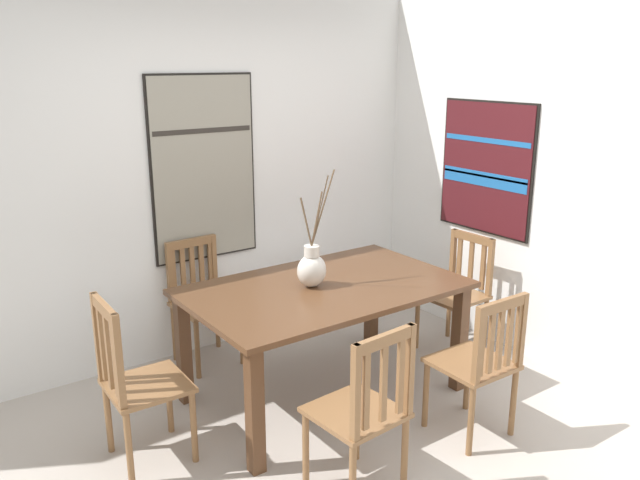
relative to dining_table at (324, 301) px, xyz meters
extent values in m
cube|color=#B2A89E|center=(-0.21, -0.66, -0.68)|extent=(6.40, 6.40, 0.03)
cube|color=white|center=(-0.21, 1.20, 0.68)|extent=(6.40, 0.12, 2.70)
cube|color=white|center=(1.65, -0.66, 0.68)|extent=(0.12, 6.40, 2.70)
cube|color=#51331E|center=(0.00, 0.00, 0.09)|extent=(1.73, 1.07, 0.03)
cube|color=#51331E|center=(-0.79, -0.46, -0.30)|extent=(0.08, 0.08, 0.74)
cube|color=#51331E|center=(0.79, -0.46, -0.30)|extent=(0.08, 0.08, 0.74)
cube|color=#51331E|center=(-0.79, 0.46, -0.30)|extent=(0.08, 0.08, 0.74)
cube|color=#51331E|center=(0.79, 0.46, -0.30)|extent=(0.08, 0.08, 0.74)
ellipsoid|color=silver|center=(-0.07, 0.04, 0.21)|extent=(0.19, 0.17, 0.21)
cylinder|color=silver|center=(-0.07, 0.04, 0.34)|extent=(0.10, 0.10, 0.07)
cylinder|color=brown|center=(-0.03, 0.04, 0.54)|extent=(0.10, 0.02, 0.34)
cylinder|color=brown|center=(-0.06, -0.04, 0.60)|extent=(0.03, 0.15, 0.46)
cylinder|color=brown|center=(-0.09, 0.07, 0.52)|extent=(0.05, 0.08, 0.30)
cylinder|color=brown|center=(0.02, 0.04, 0.60)|extent=(0.19, 0.03, 0.46)
cube|color=brown|center=(0.45, -0.85, -0.22)|extent=(0.43, 0.43, 0.03)
cylinder|color=brown|center=(0.27, -0.67, -0.45)|extent=(0.04, 0.04, 0.43)
cylinder|color=brown|center=(0.63, -0.67, -0.45)|extent=(0.04, 0.04, 0.43)
cylinder|color=brown|center=(0.27, -1.03, -0.45)|extent=(0.04, 0.04, 0.43)
cylinder|color=brown|center=(0.63, -1.03, -0.45)|extent=(0.04, 0.04, 0.43)
cube|color=brown|center=(0.27, -1.04, 0.01)|extent=(0.04, 0.04, 0.45)
cube|color=brown|center=(0.63, -1.04, 0.01)|extent=(0.04, 0.04, 0.45)
cube|color=brown|center=(0.45, -1.04, 0.21)|extent=(0.38, 0.04, 0.06)
cube|color=brown|center=(0.30, -1.04, 0.00)|extent=(0.04, 0.02, 0.36)
cube|color=brown|center=(0.37, -1.04, 0.00)|extent=(0.04, 0.02, 0.36)
cube|color=brown|center=(0.45, -1.04, 0.00)|extent=(0.04, 0.02, 0.36)
cube|color=brown|center=(0.52, -1.04, 0.00)|extent=(0.04, 0.02, 0.36)
cube|color=brown|center=(0.60, -1.04, 0.00)|extent=(0.04, 0.02, 0.36)
cube|color=brown|center=(-0.41, 0.89, -0.22)|extent=(0.44, 0.44, 0.03)
cylinder|color=brown|center=(-0.22, 0.72, -0.45)|extent=(0.04, 0.04, 0.43)
cylinder|color=brown|center=(-0.58, 0.70, -0.45)|extent=(0.04, 0.04, 0.43)
cylinder|color=brown|center=(-0.24, 1.08, -0.45)|extent=(0.04, 0.04, 0.43)
cylinder|color=brown|center=(-0.60, 1.06, -0.45)|extent=(0.04, 0.04, 0.43)
cube|color=brown|center=(-0.24, 1.09, 0.01)|extent=(0.04, 0.04, 0.45)
cube|color=brown|center=(-0.60, 1.07, 0.01)|extent=(0.04, 0.04, 0.45)
cube|color=brown|center=(-0.42, 1.08, 0.21)|extent=(0.38, 0.05, 0.06)
cube|color=brown|center=(-0.27, 1.08, 0.00)|extent=(0.04, 0.02, 0.36)
cube|color=brown|center=(-0.35, 1.08, 0.00)|extent=(0.04, 0.02, 0.36)
cube|color=brown|center=(-0.42, 1.08, 0.00)|extent=(0.04, 0.02, 0.36)
cube|color=brown|center=(-0.50, 1.07, 0.00)|extent=(0.04, 0.02, 0.36)
cube|color=brown|center=(-0.57, 1.07, 0.00)|extent=(0.04, 0.02, 0.36)
cube|color=brown|center=(1.19, -0.01, -0.22)|extent=(0.43, 0.43, 0.03)
cylinder|color=brown|center=(1.01, -0.20, -0.45)|extent=(0.04, 0.04, 0.43)
cylinder|color=brown|center=(1.00, 0.16, -0.45)|extent=(0.04, 0.04, 0.43)
cylinder|color=brown|center=(1.37, -0.19, -0.45)|extent=(0.04, 0.04, 0.43)
cylinder|color=brown|center=(1.36, 0.17, -0.45)|extent=(0.04, 0.04, 0.43)
cube|color=brown|center=(1.38, -0.19, 0.01)|extent=(0.04, 0.04, 0.44)
cube|color=brown|center=(1.37, 0.17, 0.01)|extent=(0.04, 0.04, 0.44)
cube|color=brown|center=(1.38, -0.01, 0.20)|extent=(0.04, 0.38, 0.06)
cube|color=brown|center=(1.38, -0.12, -0.01)|extent=(0.02, 0.04, 0.35)
cube|color=brown|center=(1.38, -0.01, -0.01)|extent=(0.02, 0.04, 0.35)
cube|color=brown|center=(1.37, 0.11, -0.01)|extent=(0.02, 0.04, 0.35)
cube|color=brown|center=(-0.44, -0.87, -0.22)|extent=(0.45, 0.45, 0.03)
cylinder|color=brown|center=(-0.63, -0.71, -0.45)|extent=(0.04, 0.04, 0.43)
cylinder|color=brown|center=(-0.27, -0.68, -0.45)|extent=(0.04, 0.04, 0.43)
cylinder|color=brown|center=(-0.25, -1.04, -0.45)|extent=(0.04, 0.04, 0.43)
cube|color=brown|center=(-0.61, -1.08, 0.03)|extent=(0.04, 0.04, 0.48)
cube|color=brown|center=(-0.25, -1.05, 0.03)|extent=(0.04, 0.04, 0.48)
cube|color=brown|center=(-0.43, -1.06, 0.24)|extent=(0.38, 0.06, 0.06)
cube|color=brown|center=(-0.54, -1.07, 0.01)|extent=(0.04, 0.02, 0.39)
cube|color=brown|center=(-0.43, -1.06, 0.01)|extent=(0.04, 0.02, 0.39)
cube|color=brown|center=(-0.31, -1.06, 0.01)|extent=(0.04, 0.02, 0.39)
cube|color=brown|center=(-1.19, 0.00, -0.22)|extent=(0.43, 0.43, 0.03)
cylinder|color=brown|center=(-1.01, 0.18, -0.45)|extent=(0.04, 0.04, 0.43)
cylinder|color=brown|center=(-1.02, -0.18, -0.45)|extent=(0.04, 0.04, 0.43)
cylinder|color=brown|center=(-1.37, 0.19, -0.45)|extent=(0.04, 0.04, 0.43)
cylinder|color=brown|center=(-1.38, -0.17, -0.45)|extent=(0.04, 0.04, 0.43)
cube|color=brown|center=(-1.38, 0.19, 0.04)|extent=(0.04, 0.04, 0.51)
cube|color=brown|center=(-1.39, -0.17, 0.04)|extent=(0.04, 0.04, 0.51)
cube|color=brown|center=(-1.38, 0.01, 0.27)|extent=(0.04, 0.38, 0.06)
cube|color=brown|center=(-1.38, 0.12, 0.03)|extent=(0.02, 0.04, 0.42)
cube|color=brown|center=(-1.38, 0.01, 0.03)|extent=(0.02, 0.04, 0.42)
cube|color=brown|center=(-1.39, -0.11, 0.03)|extent=(0.02, 0.04, 0.42)
cube|color=black|center=(-0.26, 1.14, 0.73)|extent=(0.81, 0.04, 1.34)
cube|color=gray|center=(-0.26, 1.12, 0.73)|extent=(0.78, 0.01, 1.31)
cube|color=#2D2823|center=(-0.26, 1.11, 1.00)|extent=(0.75, 0.00, 0.04)
cube|color=black|center=(1.59, 0.09, 0.70)|extent=(0.04, 0.86, 1.00)
cube|color=#471419|center=(1.57, 0.09, 0.70)|extent=(0.01, 0.83, 0.97)
cube|color=#1E60A8|center=(1.56, 0.09, 0.65)|extent=(0.00, 0.80, 0.04)
cube|color=#1E60A8|center=(1.56, 0.09, 0.91)|extent=(0.00, 0.80, 0.04)
cube|color=#1E60A8|center=(1.56, 0.09, 0.60)|extent=(0.00, 0.80, 0.09)
camera|label=1|loc=(-2.25, -3.10, 1.49)|focal=35.84mm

